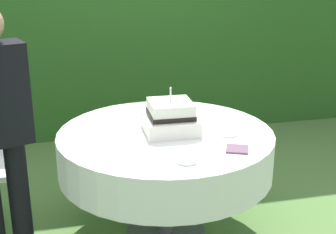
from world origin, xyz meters
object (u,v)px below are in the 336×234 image
object	(u,v)px
serving_plate_far	(187,161)
napkin_stack	(237,149)
cake_table	(166,151)
wedding_cake	(171,117)
serving_plate_near	(227,133)
serving_plate_left	(184,115)

from	to	relation	value
serving_plate_far	napkin_stack	bearing A→B (deg)	15.59
cake_table	wedding_cake	world-z (taller)	wedding_cake
serving_plate_near	serving_plate_left	bearing A→B (deg)	113.31
cake_table	napkin_stack	size ratio (longest dim) A/B	11.00
cake_table	napkin_stack	world-z (taller)	napkin_stack
cake_table	serving_plate_far	xyz separation A→B (m)	(0.01, -0.48, 0.14)
serving_plate_left	napkin_stack	world-z (taller)	same
wedding_cake	serving_plate_near	xyz separation A→B (m)	(0.33, -0.13, -0.09)
serving_plate_far	serving_plate_left	distance (m)	0.78
serving_plate_far	napkin_stack	size ratio (longest dim) A/B	1.03
napkin_stack	wedding_cake	bearing A→B (deg)	127.17
serving_plate_left	napkin_stack	size ratio (longest dim) A/B	0.99
serving_plate_left	wedding_cake	bearing A→B (deg)	-120.89
serving_plate_far	serving_plate_left	world-z (taller)	same
cake_table	serving_plate_far	size ratio (longest dim) A/B	10.71
cake_table	serving_plate_near	xyz separation A→B (m)	(0.37, -0.13, 0.14)
serving_plate_left	napkin_stack	bearing A→B (deg)	-78.18
serving_plate_near	serving_plate_far	bearing A→B (deg)	-136.02
wedding_cake	napkin_stack	size ratio (longest dim) A/B	2.84
serving_plate_left	serving_plate_far	bearing A→B (deg)	-104.15
cake_table	wedding_cake	distance (m)	0.23
wedding_cake	napkin_stack	xyz separation A→B (m)	(0.30, -0.39, -0.09)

